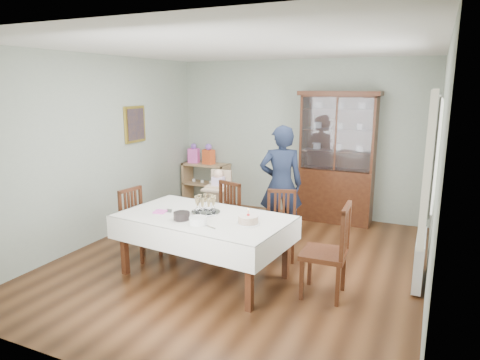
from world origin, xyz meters
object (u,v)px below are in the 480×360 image
Objects in this scene: gift_bag_orange at (209,155)px; chair_end_right at (325,269)px; dining_table at (204,246)px; chair_far_right at (280,239)px; chair_far_left at (222,229)px; china_cabinet at (337,156)px; birthday_cake at (248,220)px; champagne_tray at (206,208)px; woman at (281,184)px; gift_bag_pink at (194,154)px; sideboard at (206,184)px; chair_end_left at (141,237)px; high_chair at (219,208)px.

chair_end_right is at bearing -42.85° from gift_bag_orange.
chair_far_right is at bearing 54.87° from dining_table.
chair_end_right is (1.67, -0.79, 0.03)m from chair_far_left.
china_cabinet reaches higher than birthday_cake.
birthday_cake is at bearing -14.37° from champagne_tray.
chair_far_right is 1.11m from birthday_cake.
woman is 1.50m from champagne_tray.
champagne_tray is at bearing -56.96° from gift_bag_pink.
birthday_cake is (2.14, -2.90, 0.41)m from sideboard.
sideboard is at bearing 118.93° from champagne_tray.
dining_table is 2.26× the size of chair_far_left.
sideboard is at bearing 118.53° from dining_table.
china_cabinet is 1.26× the size of woman.
woman is (-0.22, 0.62, 0.59)m from chair_far_right.
chair_end_left is 0.88× the size of chair_end_right.
chair_end_right reaches higher than chair_far_left.
gift_bag_pink reaches higher than high_chair.
china_cabinet reaches higher than champagne_tray.
dining_table is 1.13m from chair_far_right.
woman is (1.50, 1.35, 0.59)m from chair_end_left.
china_cabinet reaches higher than sideboard.
dining_table is 1.23× the size of woman.
chair_far_left is at bearing -63.35° from high_chair.
chair_end_left reaches higher than sideboard.
champagne_tray is 3.08m from gift_bag_orange.
woman is at bearing 74.55° from dining_table.
china_cabinet reaches higher than chair_far_left.
champagne_tray reaches higher than dining_table.
champagne_tray is at bearing 165.63° from birthday_cake.
sideboard is 0.89× the size of high_chair.
gift_bag_pink reaches higher than dining_table.
china_cabinet is at bearing 71.40° from dining_table.
china_cabinet reaches higher than woman.
chair_end_left is 3.57× the size of birthday_cake.
dining_table is 2.34× the size of sideboard.
gift_bag_pink is at bearing 180.00° from gift_bag_orange.
high_chair is (-0.34, 0.58, 0.12)m from chair_far_left.
china_cabinet is at bearing -0.49° from sideboard.
dining_table is 0.95m from chair_far_left.
gift_bag_orange reaches higher than birthday_cake.
chair_end_left is 1.77m from birthday_cake.
chair_end_left reaches higher than dining_table.
china_cabinet is 2.16× the size of high_chair.
chair_end_right is at bearing -79.76° from china_cabinet.
gift_bag_orange is at bearing -58.59° from woman.
sideboard is 2.41m from woman.
high_chair reaches higher than chair_end_left.
sideboard is (-1.55, 2.85, 0.02)m from dining_table.
chair_end_right reaches higher than dining_table.
chair_far_right is at bearing -137.41° from chair_end_right.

